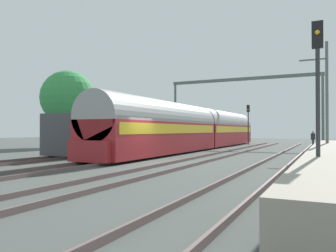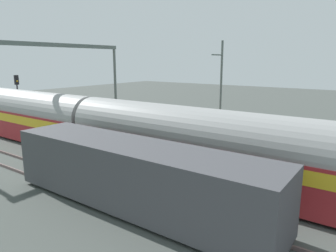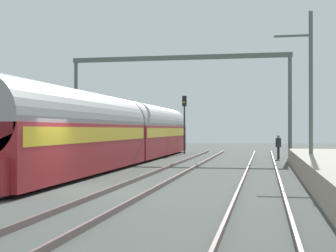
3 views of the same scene
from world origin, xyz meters
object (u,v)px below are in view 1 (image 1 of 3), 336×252
passenger_train (200,128)px  railway_signal_far (248,119)px  catenary_gantry (242,94)px  railway_signal_near (318,80)px  person_crossing (313,138)px  freight_car (116,134)px

passenger_train → railway_signal_far: (1.92, 12.47, 1.23)m
catenary_gantry → railway_signal_near: bearing=-71.7°
passenger_train → person_crossing: bearing=33.7°
freight_car → person_crossing: freight_car is taller
passenger_train → catenary_gantry: 9.35m
freight_car → railway_signal_far: (6.19, 20.21, 1.73)m
passenger_train → railway_signal_far: 12.67m
person_crossing → railway_signal_near: 24.33m
railway_signal_far → catenary_gantry: size_ratio=0.29×
person_crossing → railway_signal_near: bearing=-149.3°
passenger_train → railway_signal_near: 20.77m
passenger_train → catenary_gantry: (2.14, 8.18, 3.97)m
passenger_train → person_crossing: passenger_train is taller
railway_signal_near → railway_signal_far: 31.46m
passenger_train → freight_car: size_ratio=2.53×
person_crossing → catenary_gantry: bearing=105.3°
railway_signal_near → railway_signal_far: bearing=106.2°
freight_car → railway_signal_far: bearing=73.0°
railway_signal_near → person_crossing: bearing=92.5°
freight_car → catenary_gantry: (6.42, 15.93, 4.47)m
passenger_train → freight_car: bearing=-118.9°
railway_signal_near → passenger_train: bearing=121.1°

